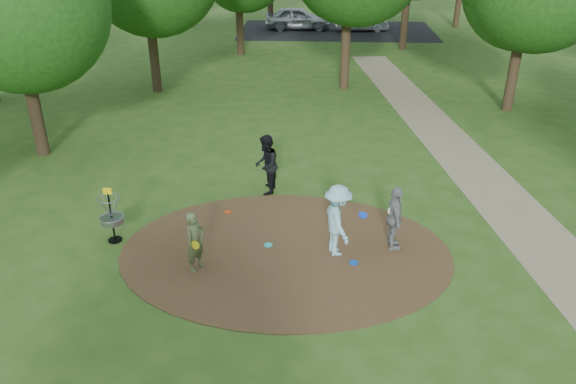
{
  "coord_description": "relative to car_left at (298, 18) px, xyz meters",
  "views": [
    {
      "loc": [
        0.72,
        -12.05,
        7.72
      ],
      "look_at": [
        0.0,
        1.2,
        1.1
      ],
      "focal_mm": 35.0,
      "sensor_mm": 36.0,
      "label": 1
    }
  ],
  "objects": [
    {
      "name": "parking_lot",
      "position": [
        2.84,
        -0.29,
        -0.8
      ],
      "size": [
        14.0,
        8.0,
        0.01
      ],
      "primitive_type": "cube",
      "color": "black",
      "rests_on": "ground"
    },
    {
      "name": "player_walking_with_disc",
      "position": [
        0.06,
        -26.94,
        0.12
      ],
      "size": [
        0.75,
        0.94,
        1.85
      ],
      "color": "black",
      "rests_on": "ground"
    },
    {
      "name": "dirt_clearing",
      "position": [
        0.84,
        -30.29,
        -0.8
      ],
      "size": [
        8.4,
        8.4,
        0.02
      ],
      "primitive_type": "cylinder",
      "color": "#47301C",
      "rests_on": "ground"
    },
    {
      "name": "player_observer_with_disc",
      "position": [
        -1.24,
        -31.16,
        -0.04
      ],
      "size": [
        0.58,
        0.66,
        1.53
      ],
      "color": "#516038",
      "rests_on": "ground"
    },
    {
      "name": "car_right",
      "position": [
        4.57,
        -0.34,
        -0.17
      ],
      "size": [
        3.96,
        1.75,
        1.26
      ],
      "primitive_type": "imported",
      "rotation": [
        0.0,
        0.0,
        1.68
      ],
      "color": "#A8ACAF",
      "rests_on": "ground"
    },
    {
      "name": "disc_ground_cyan",
      "position": [
        0.38,
        -30.04,
        -0.78
      ],
      "size": [
        0.22,
        0.22,
        0.02
      ],
      "primitive_type": "cylinder",
      "color": "#19CEBC",
      "rests_on": "dirt_clearing"
    },
    {
      "name": "car_left",
      "position": [
        0.0,
        0.0,
        0.0
      ],
      "size": [
        4.79,
        2.06,
        1.61
      ],
      "primitive_type": "imported",
      "rotation": [
        0.0,
        0.0,
        1.6
      ],
      "color": "#ADAFB5",
      "rests_on": "ground"
    },
    {
      "name": "disc_golf_basket",
      "position": [
        -3.66,
        -29.99,
        0.07
      ],
      "size": [
        0.63,
        0.63,
        1.54
      ],
      "color": "black",
      "rests_on": "ground"
    },
    {
      "name": "player_waiting_with_disc",
      "position": [
        3.57,
        -29.94,
        0.05
      ],
      "size": [
        0.5,
        1.03,
        1.71
      ],
      "color": "gray",
      "rests_on": "ground"
    },
    {
      "name": "ground",
      "position": [
        0.84,
        -30.29,
        -0.81
      ],
      "size": [
        100.0,
        100.0,
        0.0
      ],
      "primitive_type": "plane",
      "color": "#2D5119",
      "rests_on": "ground"
    },
    {
      "name": "player_throwing_with_disc",
      "position": [
        2.13,
        -30.27,
        0.13
      ],
      "size": [
        1.27,
        1.36,
        1.87
      ],
      "color": "#96D6E0",
      "rests_on": "ground"
    },
    {
      "name": "disc_ground_red",
      "position": [
        -0.93,
        -28.32,
        -0.78
      ],
      "size": [
        0.22,
        0.22,
        0.02
      ],
      "primitive_type": "cylinder",
      "color": "red",
      "rests_on": "dirt_clearing"
    },
    {
      "name": "disc_ground_blue",
      "position": [
        2.55,
        -30.74,
        -0.78
      ],
      "size": [
        0.22,
        0.22,
        0.02
      ],
      "primitive_type": "cylinder",
      "color": "blue",
      "rests_on": "dirt_clearing"
    },
    {
      "name": "footpath",
      "position": [
        7.34,
        -28.29,
        -0.8
      ],
      "size": [
        7.55,
        39.89,
        0.01
      ],
      "primitive_type": "cube",
      "rotation": [
        0.0,
        0.0,
        0.14
      ],
      "color": "#8C7A5B",
      "rests_on": "ground"
    }
  ]
}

